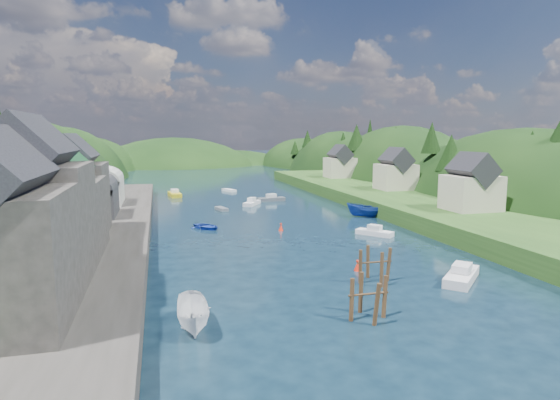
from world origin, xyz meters
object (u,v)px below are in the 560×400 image
object	(u,v)px
piling_cluster_far	(374,268)
channel_buoy_far	(281,227)
piling_cluster_near	(368,302)
channel_buoy_near	(357,266)

from	to	relation	value
piling_cluster_far	channel_buoy_far	size ratio (longest dim) A/B	3.36
piling_cluster_near	channel_buoy_near	bearing A→B (deg)	69.59
piling_cluster_far	channel_buoy_near	bearing A→B (deg)	90.07
piling_cluster_near	piling_cluster_far	world-z (taller)	piling_cluster_near
piling_cluster_near	channel_buoy_near	world-z (taller)	piling_cluster_near
channel_buoy_near	channel_buoy_far	bearing A→B (deg)	96.62
piling_cluster_near	piling_cluster_far	size ratio (longest dim) A/B	1.00
piling_cluster_far	channel_buoy_far	bearing A→B (deg)	95.63
piling_cluster_far	channel_buoy_near	world-z (taller)	piling_cluster_far
piling_cluster_near	piling_cluster_far	bearing A→B (deg)	61.10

